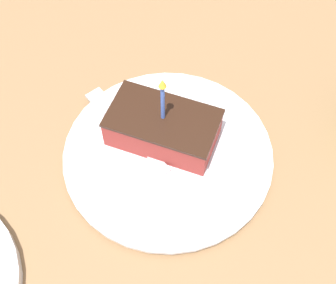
% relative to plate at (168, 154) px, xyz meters
% --- Properties ---
extents(ground_plane, '(2.40, 2.40, 0.04)m').
position_rel_plate_xyz_m(ground_plane, '(0.03, 0.01, -0.03)').
color(ground_plane, olive).
rests_on(ground_plane, ground).
extents(plate, '(0.28, 0.28, 0.01)m').
position_rel_plate_xyz_m(plate, '(0.00, 0.00, 0.00)').
color(plate, silver).
rests_on(plate, ground_plane).
extents(cake_slice, '(0.08, 0.14, 0.12)m').
position_rel_plate_xyz_m(cake_slice, '(0.02, 0.01, 0.03)').
color(cake_slice, '#99332D').
rests_on(cake_slice, plate).
extents(fork, '(0.10, 0.16, 0.00)m').
position_rel_plate_xyz_m(fork, '(0.02, 0.07, 0.01)').
color(fork, silver).
rests_on(fork, plate).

